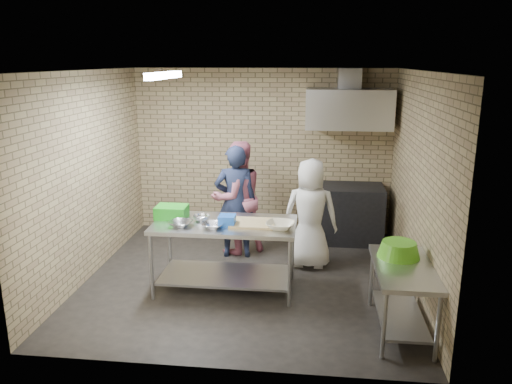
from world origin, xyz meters
TOP-DOWN VIEW (x-y plane):
  - floor at (0.00, 0.00)m, footprint 4.20×4.20m
  - ceiling at (0.00, 0.00)m, footprint 4.20×4.20m
  - back_wall at (0.00, 2.00)m, footprint 4.20×0.06m
  - front_wall at (0.00, -2.00)m, footprint 4.20×0.06m
  - left_wall at (-2.10, 0.00)m, footprint 0.06×4.00m
  - right_wall at (2.10, 0.00)m, footprint 0.06×4.00m
  - prep_table at (-0.23, -0.30)m, footprint 1.76×0.88m
  - side_counter at (1.80, -1.10)m, footprint 0.60×1.20m
  - stove at (1.35, 1.65)m, footprint 1.20×0.70m
  - range_hood at (1.35, 1.70)m, footprint 1.30×0.60m
  - hood_duct at (1.35, 1.85)m, footprint 0.35×0.30m
  - wall_shelf at (1.65, 1.89)m, footprint 0.80×0.20m
  - fluorescent_fixture at (-1.00, 0.00)m, footprint 0.10×1.25m
  - green_crate at (-0.93, -0.18)m, footprint 0.39×0.29m
  - blue_tub at (-0.18, -0.40)m, footprint 0.20×0.20m
  - cutting_board at (0.12, -0.32)m, footprint 0.54×0.41m
  - mixing_bowl_a at (-0.73, -0.50)m, footprint 0.32×0.32m
  - mixing_bowl_b at (-0.53, -0.25)m, footprint 0.25×0.25m
  - mixing_bowl_c at (-0.33, -0.52)m, footprint 0.30×0.30m
  - ceramic_bowl at (0.47, -0.45)m, footprint 0.40×0.40m
  - green_basin at (1.78, -0.85)m, footprint 0.46×0.46m
  - bottle_red at (1.40, 1.89)m, footprint 0.07×0.07m
  - bottle_green at (1.80, 1.89)m, footprint 0.06×0.06m
  - man_navy at (-0.27, 0.81)m, footprint 0.66×0.48m
  - woman_pink at (-0.26, 0.99)m, footprint 1.04×0.99m
  - woman_white at (0.81, 0.55)m, footprint 0.78×0.53m

SIDE VIEW (x-z plane):
  - floor at x=0.00m, z-range 0.00..0.00m
  - side_counter at x=1.80m, z-range 0.00..0.75m
  - prep_table at x=-0.23m, z-range 0.00..0.88m
  - stove at x=1.35m, z-range 0.00..0.90m
  - woman_white at x=0.81m, z-range 0.00..1.54m
  - man_navy at x=-0.27m, z-range 0.00..1.66m
  - green_basin at x=1.78m, z-range 0.75..0.92m
  - woman_pink at x=-0.26m, z-range 0.00..1.69m
  - cutting_board at x=0.12m, z-range 0.88..0.91m
  - mixing_bowl_c at x=-0.33m, z-range 0.88..0.94m
  - mixing_bowl_b at x=-0.53m, z-range 0.88..0.94m
  - mixing_bowl_a at x=-0.73m, z-range 0.88..0.95m
  - ceramic_bowl at x=0.47m, z-range 0.88..0.96m
  - blue_tub at x=-0.18m, z-range 0.88..1.01m
  - green_crate at x=-0.93m, z-range 0.88..1.04m
  - back_wall at x=0.00m, z-range 0.00..2.70m
  - front_wall at x=0.00m, z-range 0.00..2.70m
  - left_wall at x=-2.10m, z-range 0.00..2.70m
  - right_wall at x=2.10m, z-range 0.00..2.70m
  - wall_shelf at x=1.65m, z-range 1.90..1.94m
  - bottle_green at x=1.80m, z-range 1.94..2.09m
  - bottle_red at x=1.40m, z-range 1.94..2.12m
  - range_hood at x=1.35m, z-range 1.80..2.40m
  - hood_duct at x=1.35m, z-range 2.40..2.70m
  - fluorescent_fixture at x=-1.00m, z-range 2.60..2.68m
  - ceiling at x=0.00m, z-range 2.70..2.70m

